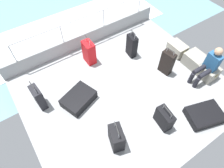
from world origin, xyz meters
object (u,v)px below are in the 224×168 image
(cargo_crate_2, at_px, (208,71))
(suitcase_6, at_px, (116,138))
(cargo_crate_0, at_px, (177,49))
(passenger_seated, at_px, (208,65))
(suitcase_4, at_px, (132,46))
(cargo_crate_1, at_px, (195,60))
(suitcase_0, at_px, (89,52))
(suitcase_5, at_px, (39,97))
(suitcase_1, at_px, (164,118))
(suitcase_2, at_px, (204,115))
(suitcase_3, at_px, (167,63))
(suitcase_7, at_px, (79,99))

(cargo_crate_2, relative_size, suitcase_6, 0.68)
(cargo_crate_0, height_order, passenger_seated, passenger_seated)
(suitcase_4, bearing_deg, cargo_crate_2, 33.79)
(cargo_crate_0, bearing_deg, cargo_crate_1, 6.13)
(suitcase_0, xyz_separation_m, suitcase_6, (2.51, -0.77, -0.05))
(suitcase_0, distance_m, suitcase_5, 1.88)
(cargo_crate_2, bearing_deg, suitcase_0, -133.55)
(cargo_crate_0, xyz_separation_m, cargo_crate_2, (1.12, 0.05, 0.01))
(passenger_seated, xyz_separation_m, suitcase_4, (-1.85, -1.06, -0.20))
(passenger_seated, xyz_separation_m, suitcase_1, (0.42, -1.84, -0.29))
(passenger_seated, distance_m, suitcase_2, 1.31)
(suitcase_0, height_order, suitcase_3, suitcase_0)
(suitcase_3, distance_m, suitcase_7, 2.56)
(suitcase_6, bearing_deg, cargo_crate_2, 93.61)
(suitcase_3, height_order, suitcase_6, suitcase_3)
(cargo_crate_0, bearing_deg, suitcase_3, -66.22)
(suitcase_2, distance_m, suitcase_7, 3.08)
(suitcase_5, relative_size, suitcase_7, 0.90)
(cargo_crate_2, height_order, passenger_seated, passenger_seated)
(suitcase_1, bearing_deg, suitcase_5, -133.68)
(passenger_seated, bearing_deg, suitcase_0, -135.74)
(suitcase_1, xyz_separation_m, suitcase_5, (-2.07, -2.17, 0.07))
(cargo_crate_0, xyz_separation_m, suitcase_3, (0.36, -0.81, 0.19))
(suitcase_0, xyz_separation_m, suitcase_5, (0.65, -1.77, -0.02))
(passenger_seated, bearing_deg, suitcase_5, -112.46)
(suitcase_3, bearing_deg, suitcase_4, -160.63)
(cargo_crate_2, distance_m, passenger_seated, 0.41)
(suitcase_4, bearing_deg, cargo_crate_1, 42.80)
(passenger_seated, relative_size, suitcase_1, 1.65)
(cargo_crate_0, bearing_deg, cargo_crate_2, 2.30)
(cargo_crate_1, bearing_deg, cargo_crate_0, -173.87)
(cargo_crate_1, relative_size, suitcase_3, 0.71)
(suitcase_1, bearing_deg, suitcase_4, 160.90)
(passenger_seated, bearing_deg, cargo_crate_1, 157.60)
(cargo_crate_0, bearing_deg, suitcase_1, -52.09)
(suitcase_0, relative_size, suitcase_5, 1.05)
(cargo_crate_1, height_order, suitcase_7, cargo_crate_1)
(passenger_seated, height_order, suitcase_7, passenger_seated)
(suitcase_3, bearing_deg, cargo_crate_2, 48.20)
(suitcase_7, bearing_deg, cargo_crate_2, 70.17)
(passenger_seated, bearing_deg, cargo_crate_0, 173.25)
(cargo_crate_0, relative_size, suitcase_1, 0.90)
(suitcase_6, bearing_deg, suitcase_3, 112.46)
(suitcase_1, xyz_separation_m, suitcase_6, (-0.21, -1.17, 0.04))
(passenger_seated, relative_size, suitcase_7, 1.12)
(cargo_crate_1, height_order, suitcase_1, suitcase_1)
(cargo_crate_1, bearing_deg, suitcase_3, -107.51)
(passenger_seated, relative_size, suitcase_2, 1.12)
(suitcase_1, relative_size, suitcase_7, 0.68)
(cargo_crate_1, height_order, suitcase_2, cargo_crate_1)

